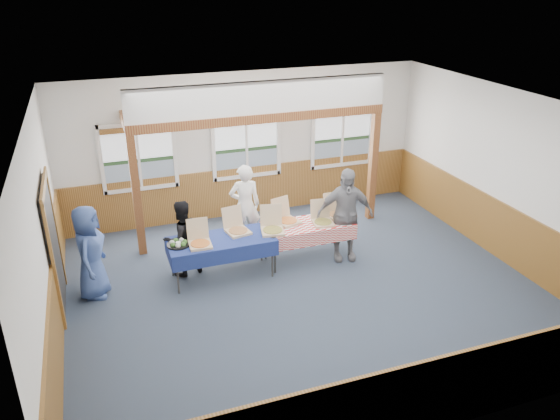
% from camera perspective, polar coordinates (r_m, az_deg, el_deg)
% --- Properties ---
extents(floor, '(8.00, 8.00, 0.00)m').
position_cam_1_polar(floor, '(9.64, 2.55, -8.23)').
color(floor, '#273640').
rests_on(floor, ground).
extents(ceiling, '(8.00, 8.00, 0.00)m').
position_cam_1_polar(ceiling, '(8.39, 2.95, 10.63)').
color(ceiling, white).
rests_on(ceiling, wall_back).
extents(wall_back, '(8.00, 0.00, 8.00)m').
position_cam_1_polar(wall_back, '(12.01, -3.59, 6.77)').
color(wall_back, silver).
rests_on(wall_back, floor).
extents(wall_front, '(8.00, 0.00, 8.00)m').
position_cam_1_polar(wall_front, '(6.21, 15.20, -11.60)').
color(wall_front, silver).
rests_on(wall_front, floor).
extents(wall_left, '(0.00, 8.00, 8.00)m').
position_cam_1_polar(wall_left, '(8.37, -23.59, -3.12)').
color(wall_left, silver).
rests_on(wall_left, floor).
extents(wall_right, '(0.00, 8.00, 8.00)m').
position_cam_1_polar(wall_right, '(10.96, 22.54, 3.27)').
color(wall_right, silver).
rests_on(wall_right, floor).
extents(wainscot_back, '(7.98, 0.05, 1.10)m').
position_cam_1_polar(wainscot_back, '(12.33, -3.43, 2.07)').
color(wainscot_back, brown).
rests_on(wainscot_back, floor).
extents(wainscot_front, '(7.98, 0.05, 1.10)m').
position_cam_1_polar(wainscot_front, '(6.87, 14.10, -18.67)').
color(wainscot_front, brown).
rests_on(wainscot_front, floor).
extents(wainscot_left, '(0.05, 6.98, 1.10)m').
position_cam_1_polar(wainscot_left, '(8.86, -22.32, -9.17)').
color(wainscot_left, brown).
rests_on(wainscot_left, floor).
extents(wainscot_right, '(0.05, 6.98, 1.10)m').
position_cam_1_polar(wainscot_right, '(11.33, 21.62, -1.72)').
color(wainscot_right, brown).
rests_on(wainscot_right, floor).
extents(cased_opening, '(0.06, 1.30, 2.10)m').
position_cam_1_polar(cased_opening, '(9.41, -22.60, -3.72)').
color(cased_opening, '#2E2E2E').
rests_on(cased_opening, wall_left).
extents(window_left, '(1.56, 0.10, 1.46)m').
position_cam_1_polar(window_left, '(11.56, -14.60, 5.77)').
color(window_left, white).
rests_on(window_left, wall_back).
extents(window_mid, '(1.56, 0.10, 1.46)m').
position_cam_1_polar(window_mid, '(11.95, -3.54, 7.08)').
color(window_mid, white).
rests_on(window_mid, wall_back).
extents(window_right, '(1.56, 0.10, 1.46)m').
position_cam_1_polar(window_right, '(12.74, 6.54, 8.04)').
color(window_right, white).
rests_on(window_right, wall_back).
extents(post_left, '(0.15, 0.15, 2.40)m').
position_cam_1_polar(post_left, '(10.62, -14.74, 1.38)').
color(post_left, '#602815').
rests_on(post_left, floor).
extents(post_right, '(0.15, 0.15, 2.40)m').
position_cam_1_polar(post_right, '(12.00, 9.68, 4.45)').
color(post_right, '#602815').
rests_on(post_right, floor).
extents(cross_beam, '(5.15, 0.18, 0.18)m').
position_cam_1_polar(cross_beam, '(10.66, -1.88, 9.58)').
color(cross_beam, '#602815').
rests_on(cross_beam, post_left).
extents(table_left, '(2.03, 1.34, 0.76)m').
position_cam_1_polar(table_left, '(9.72, -6.18, -3.30)').
color(table_left, '#2E2E2E').
rests_on(table_left, floor).
extents(table_right, '(1.70, 0.79, 0.76)m').
position_cam_1_polar(table_right, '(10.25, 2.95, -1.72)').
color(table_right, '#2E2E2E').
rests_on(table_right, floor).
extents(pizza_box_a, '(0.40, 0.48, 0.41)m').
position_cam_1_polar(pizza_box_a, '(9.50, -8.39, -3.28)').
color(pizza_box_a, '#D3AE8C').
rests_on(pizza_box_a, table_left).
extents(pizza_box_b, '(0.47, 0.54, 0.42)m').
position_cam_1_polar(pizza_box_b, '(9.88, -4.51, -1.98)').
color(pizza_box_b, '#D3AE8C').
rests_on(pizza_box_b, table_left).
extents(pizza_box_c, '(0.49, 0.56, 0.44)m').
position_cam_1_polar(pizza_box_c, '(9.88, -0.80, -1.90)').
color(pizza_box_c, '#D3AE8C').
rests_on(pizza_box_c, table_right).
extents(pizza_box_d, '(0.51, 0.57, 0.43)m').
position_cam_1_polar(pizza_box_d, '(10.24, 0.69, -0.94)').
color(pizza_box_d, '#D3AE8C').
rests_on(pizza_box_d, table_right).
extents(pizza_box_e, '(0.43, 0.50, 0.40)m').
position_cam_1_polar(pizza_box_e, '(10.23, 4.46, -1.06)').
color(pizza_box_e, '#D3AE8C').
rests_on(pizza_box_e, table_right).
extents(pizza_box_f, '(0.41, 0.48, 0.41)m').
position_cam_1_polar(pizza_box_f, '(10.56, 5.92, -0.28)').
color(pizza_box_f, '#D3AE8C').
rests_on(pizza_box_f, table_right).
extents(veggie_tray, '(0.40, 0.40, 0.09)m').
position_cam_1_polar(veggie_tray, '(9.57, -10.57, -3.48)').
color(veggie_tray, black).
rests_on(veggie_tray, table_left).
extents(drink_glass, '(0.07, 0.07, 0.15)m').
position_cam_1_polar(drink_glass, '(10.32, 7.87, -0.90)').
color(drink_glass, '#A8581C').
rests_on(drink_glass, table_right).
extents(woman_white, '(0.65, 0.46, 1.69)m').
position_cam_1_polar(woman_white, '(10.79, -3.69, 0.48)').
color(woman_white, white).
rests_on(woman_white, floor).
extents(woman_black, '(0.82, 0.72, 1.43)m').
position_cam_1_polar(woman_black, '(9.91, -10.22, -2.93)').
color(woman_black, black).
rests_on(woman_black, floor).
extents(man_blue, '(0.72, 0.91, 1.64)m').
position_cam_1_polar(man_blue, '(9.60, -19.24, -4.18)').
color(man_blue, '#3C5596').
rests_on(man_blue, floor).
extents(person_grey, '(1.14, 0.67, 1.82)m').
position_cam_1_polar(person_grey, '(10.27, 6.79, -0.48)').
color(person_grey, gray).
rests_on(person_grey, floor).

